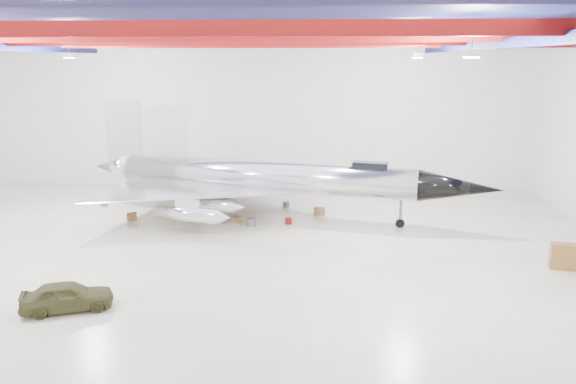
{
  "coord_description": "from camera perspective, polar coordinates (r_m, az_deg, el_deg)",
  "views": [
    {
      "loc": [
        4.92,
        -26.61,
        9.49
      ],
      "look_at": [
        3.02,
        2.0,
        2.68
      ],
      "focal_mm": 35.0,
      "sensor_mm": 36.0,
      "label": 1
    }
  ],
  "objects": [
    {
      "name": "floor",
      "position": [
        28.68,
        -6.34,
        -6.05
      ],
      "size": [
        40.0,
        40.0,
        0.0
      ],
      "primitive_type": "plane",
      "color": "#B7AC91",
      "rests_on": "ground"
    },
    {
      "name": "wall_back",
      "position": [
        42.09,
        -2.97,
        7.9
      ],
      "size": [
        40.0,
        0.0,
        40.0
      ],
      "primitive_type": "plane",
      "rotation": [
        1.57,
        0.0,
        0.0
      ],
      "color": "silver",
      "rests_on": "floor"
    },
    {
      "name": "ceiling",
      "position": [
        27.1,
        -6.96,
        16.46
      ],
      "size": [
        40.0,
        40.0,
        0.0
      ],
      "primitive_type": "plane",
      "rotation": [
        3.14,
        0.0,
        0.0
      ],
      "color": "#0A0F38",
      "rests_on": "wall_back"
    },
    {
      "name": "ceiling_structure",
      "position": [
        27.07,
        -6.92,
        15.03
      ],
      "size": [
        39.5,
        29.5,
        1.08
      ],
      "color": "maroon",
      "rests_on": "ceiling"
    },
    {
      "name": "jet_aircraft",
      "position": [
        34.19,
        -2.44,
        1.19
      ],
      "size": [
        25.34,
        17.42,
        6.98
      ],
      "rotation": [
        0.0,
        0.0,
        -0.22
      ],
      "color": "silver",
      "rests_on": "floor"
    },
    {
      "name": "jeep",
      "position": [
        23.6,
        -21.53,
        -9.81
      ],
      "size": [
        3.68,
        2.46,
        1.16
      ],
      "primitive_type": "imported",
      "rotation": [
        0.0,
        0.0,
        1.92
      ],
      "color": "#3C3C1E",
      "rests_on": "floor"
    },
    {
      "name": "desk",
      "position": [
        29.08,
        26.32,
        -5.89
      ],
      "size": [
        1.41,
        0.92,
        1.19
      ],
      "primitive_type": "cube",
      "rotation": [
        0.0,
        0.0,
        -0.22
      ],
      "color": "brown",
      "rests_on": "floor"
    },
    {
      "name": "crate_ply",
      "position": [
        35.3,
        -15.59,
        -2.4
      ],
      "size": [
        0.72,
        0.66,
        0.41
      ],
      "primitive_type": "cube",
      "rotation": [
        0.0,
        0.0,
        0.4
      ],
      "color": "olive",
      "rests_on": "floor"
    },
    {
      "name": "toolbox_red",
      "position": [
        36.04,
        -5.84,
        -1.74
      ],
      "size": [
        0.52,
        0.48,
        0.3
      ],
      "primitive_type": "cube",
      "rotation": [
        0.0,
        0.0,
        -0.39
      ],
      "color": "maroon",
      "rests_on": "floor"
    },
    {
      "name": "engine_drum",
      "position": [
        32.76,
        -3.77,
        -3.07
      ],
      "size": [
        0.62,
        0.62,
        0.48
      ],
      "primitive_type": "cylinder",
      "rotation": [
        0.0,
        0.0,
        -0.17
      ],
      "color": "#59595B",
      "rests_on": "floor"
    },
    {
      "name": "parts_bin",
      "position": [
        35.06,
        3.21,
        -1.98
      ],
      "size": [
        0.72,
        0.61,
        0.46
      ],
      "primitive_type": "cube",
      "rotation": [
        0.0,
        0.0,
        0.13
      ],
      "color": "olive",
      "rests_on": "floor"
    },
    {
      "name": "crate_small",
      "position": [
        39.02,
        -18.17,
        -1.22
      ],
      "size": [
        0.35,
        0.28,
        0.25
      ],
      "primitive_type": "cube",
      "rotation": [
        0.0,
        0.0,
        -0.01
      ],
      "color": "#59595B",
      "rests_on": "floor"
    },
    {
      "name": "tool_chest",
      "position": [
        33.16,
        0.04,
        -2.95
      ],
      "size": [
        0.42,
        0.42,
        0.36
      ],
      "primitive_type": "cylinder",
      "rotation": [
        0.0,
        0.0,
        -0.05
      ],
      "color": "maroon",
      "rests_on": "floor"
    },
    {
      "name": "oil_barrel",
      "position": [
        33.51,
        -5.2,
        -2.82
      ],
      "size": [
        0.65,
        0.59,
        0.37
      ],
      "primitive_type": "cube",
      "rotation": [
        0.0,
        0.0,
        -0.4
      ],
      "color": "olive",
      "rests_on": "floor"
    },
    {
      "name": "spares_box",
      "position": [
        36.77,
        -0.17,
        -1.28
      ],
      "size": [
        0.59,
        0.59,
        0.4
      ],
      "primitive_type": "cylinder",
      "rotation": [
        0.0,
        0.0,
        0.4
      ],
      "color": "#59595B",
      "rests_on": "floor"
    }
  ]
}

